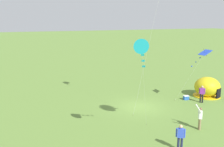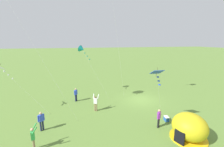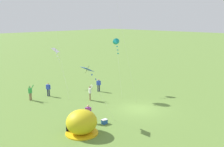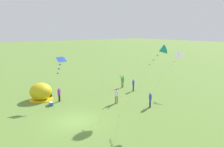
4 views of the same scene
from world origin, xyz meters
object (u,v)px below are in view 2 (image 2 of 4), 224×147
object	(u,v)px
person_strolling	(33,137)
person_watching_sky	(76,94)
person_with_toddler	(159,117)
popup_tent	(189,127)
cooler_box	(166,119)
kite_blue	(157,74)
person_flying_kite	(96,102)
person_far_back	(41,120)
kite_teal	(82,49)
kite_white	(1,68)

from	to	relation	value
person_strolling	person_watching_sky	world-z (taller)	person_strolling
person_with_toddler	person_watching_sky	distance (m)	10.61
popup_tent	cooler_box	bearing A→B (deg)	2.34
kite_blue	person_watching_sky	bearing A→B (deg)	42.37
person_flying_kite	person_watching_sky	distance (m)	3.92
cooler_box	person_far_back	size ratio (longest dim) A/B	0.34
popup_tent	kite_blue	size ratio (longest dim) A/B	0.52
person_with_toddler	kite_teal	bearing A→B (deg)	30.48
person_watching_sky	kite_blue	bearing A→B (deg)	-137.63
popup_tent	person_watching_sky	xyz separation A→B (m)	(9.90, 8.56, -0.03)
person_strolling	person_far_back	bearing A→B (deg)	-1.50
popup_tent	person_far_back	xyz separation A→B (m)	(4.01, 11.52, -0.03)
cooler_box	kite_teal	world-z (taller)	kite_teal
person_far_back	person_watching_sky	size ratio (longest dim) A/B	1.00
cooler_box	kite_blue	bearing A→B (deg)	105.18
person_far_back	person_with_toddler	bearing A→B (deg)	-101.25
popup_tent	kite_blue	distance (m)	4.84
cooler_box	person_far_back	distance (m)	11.50
cooler_box	kite_white	world-z (taller)	kite_white
popup_tent	cooler_box	world-z (taller)	popup_tent
person_with_toddler	cooler_box	bearing A→B (deg)	-59.64
person_watching_sky	kite_blue	xyz separation A→B (m)	(-7.53, -6.87, 3.89)
person_strolling	kite_white	distance (m)	8.62
person_flying_kite	kite_teal	size ratio (longest dim) A/B	0.27
kite_white	person_with_toddler	bearing A→B (deg)	-113.20
person_strolling	kite_teal	distance (m)	12.62
person_strolling	kite_teal	xyz separation A→B (m)	(10.58, -4.14, 5.49)
kite_teal	kite_blue	size ratio (longest dim) A/B	1.30
person_far_back	kite_teal	bearing A→B (deg)	-26.58
person_watching_sky	kite_white	world-z (taller)	kite_white
cooler_box	person_watching_sky	world-z (taller)	person_watching_sky
popup_tent	kite_teal	world-z (taller)	kite_teal
person_far_back	person_watching_sky	xyz separation A→B (m)	(5.89, -2.96, 0.00)
popup_tent	cooler_box	size ratio (longest dim) A/B	4.83
cooler_box	person_with_toddler	world-z (taller)	person_with_toddler
person_with_toddler	person_far_back	bearing A→B (deg)	78.75
person_with_toddler	kite_teal	xyz separation A→B (m)	(10.15, 5.98, 5.52)
person_watching_sky	kite_white	xyz separation A→B (m)	(-1.81, 7.08, 3.98)
person_flying_kite	person_with_toddler	distance (m)	6.79
person_with_toddler	kite_white	xyz separation A→B (m)	(6.08, 14.18, 3.98)
popup_tent	person_with_toddler	world-z (taller)	popup_tent
person_strolling	person_far_back	xyz separation A→B (m)	(2.43, -0.06, -0.03)
popup_tent	person_with_toddler	xyz separation A→B (m)	(2.01, 1.47, -0.03)
cooler_box	person_with_toddler	distance (m)	1.74
person_flying_kite	person_far_back	bearing A→B (deg)	117.02
kite_blue	person_far_back	bearing A→B (deg)	80.54
popup_tent	person_flying_kite	size ratio (longest dim) A/B	1.49
person_far_back	person_watching_sky	distance (m)	6.59
person_flying_kite	kite_teal	xyz separation A→B (m)	(5.59, 0.96, 5.49)
person_watching_sky	person_strolling	bearing A→B (deg)	160.02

